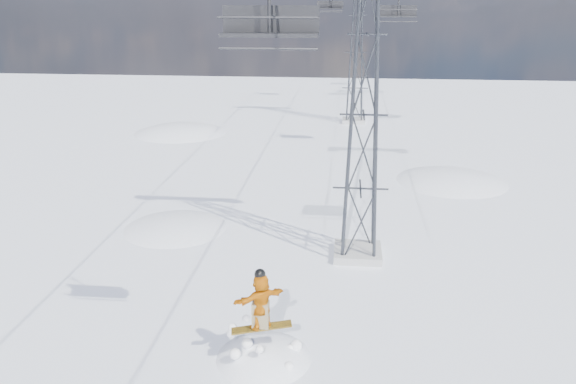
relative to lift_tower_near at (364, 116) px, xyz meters
name	(u,v)px	position (x,y,z in m)	size (l,w,h in m)	color
snow_terrain	(266,297)	(-5.57, 13.24, -15.06)	(39.00, 37.00, 22.00)	white
lift_tower_near	(364,116)	(0.00, 0.00, 0.00)	(5.20, 1.80, 11.43)	#999999
lift_tower_far	(356,53)	(0.00, 25.00, 0.00)	(5.20, 1.80, 11.43)	#999999
lift_chair_near	(270,24)	(-2.20, -8.21, 3.43)	(1.97, 0.57, 2.44)	black
lift_chair_mid	(398,12)	(2.20, 15.20, 3.18)	(2.21, 0.64, 2.75)	black
lift_chair_far	(329,6)	(-2.20, 26.32, 3.44)	(1.96, 0.56, 2.43)	black
lift_chair_extra	(332,5)	(-2.20, 34.07, 3.39)	(2.00, 0.58, 2.48)	black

